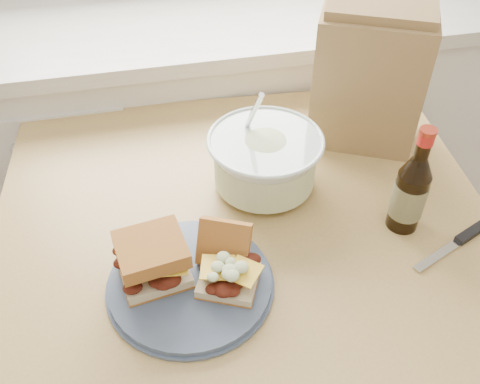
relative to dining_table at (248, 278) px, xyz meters
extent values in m
cube|color=silver|center=(0.01, 0.80, -0.25)|extent=(2.40, 0.60, 0.90)
cube|color=silver|center=(0.01, 0.80, 0.22)|extent=(2.50, 0.64, 0.04)
cube|color=tan|center=(0.00, 0.00, 0.10)|extent=(1.06, 1.06, 0.04)
cube|color=tan|center=(-0.41, 0.47, -0.31)|extent=(0.07, 0.07, 0.78)
cube|color=tan|center=(0.47, 0.41, -0.31)|extent=(0.07, 0.07, 0.78)
cylinder|color=#42516B|center=(-0.13, -0.09, 0.13)|extent=(0.29, 0.29, 0.02)
cube|color=beige|center=(-0.18, -0.06, 0.15)|extent=(0.13, 0.12, 0.02)
cube|color=yellow|center=(-0.18, -0.06, 0.19)|extent=(0.08, 0.08, 0.00)
cube|color=#A2572A|center=(-0.18, -0.06, 0.21)|extent=(0.13, 0.12, 0.03)
cube|color=beige|center=(-0.06, -0.11, 0.15)|extent=(0.13, 0.12, 0.02)
cube|color=yellow|center=(-0.06, -0.11, 0.18)|extent=(0.08, 0.08, 0.00)
cube|color=#A2572A|center=(-0.06, -0.05, 0.18)|extent=(0.11, 0.10, 0.08)
cone|color=white|center=(0.07, 0.15, 0.18)|extent=(0.23, 0.23, 0.12)
cylinder|color=white|center=(0.07, 0.15, 0.17)|extent=(0.21, 0.21, 0.08)
torus|color=white|center=(0.07, 0.15, 0.24)|extent=(0.24, 0.24, 0.01)
cylinder|color=silver|center=(0.04, 0.18, 0.28)|extent=(0.03, 0.10, 0.16)
cylinder|color=black|center=(0.30, -0.02, 0.18)|extent=(0.06, 0.06, 0.13)
cone|color=black|center=(0.30, -0.02, 0.27)|extent=(0.06, 0.06, 0.04)
cylinder|color=black|center=(0.30, -0.02, 0.32)|extent=(0.03, 0.03, 0.05)
cylinder|color=red|center=(0.30, -0.02, 0.33)|extent=(0.03, 0.03, 0.02)
cylinder|color=#A6311E|center=(0.30, -0.02, 0.35)|extent=(0.03, 0.03, 0.01)
cylinder|color=#313A1D|center=(0.30, -0.02, 0.19)|extent=(0.06, 0.06, 0.07)
cube|color=silver|center=(0.34, -0.11, 0.12)|extent=(0.13, 0.07, 0.00)
cube|color=black|center=(0.42, -0.08, 0.13)|extent=(0.08, 0.05, 0.01)
cube|color=olive|center=(0.33, 0.27, 0.27)|extent=(0.27, 0.24, 0.30)
camera|label=1|loc=(-0.16, -0.67, 0.88)|focal=40.00mm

